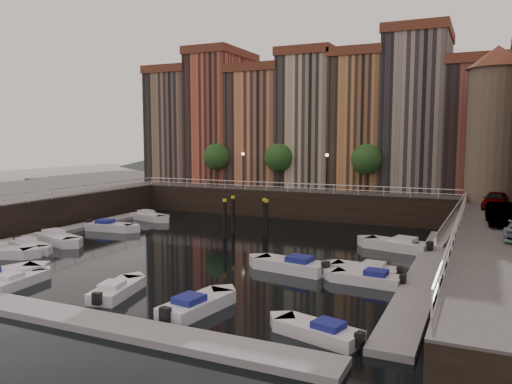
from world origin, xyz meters
The scene contains 29 objects.
ground centered at (0.00, 0.00, 0.00)m, with size 200.00×200.00×0.00m, color black.
quay_far centered at (0.00, 26.00, 1.50)m, with size 80.00×20.00×3.00m, color black.
dock_left centered at (-16.20, -1.00, 0.17)m, with size 2.00×28.00×0.35m, color gray.
dock_right centered at (16.20, -1.00, 0.17)m, with size 2.00×28.00×0.35m, color gray.
dock_near centered at (0.00, -17.00, 0.17)m, with size 30.00×2.00×0.35m, color gray.
mountains centered at (1.72, 110.00, 7.92)m, with size 145.00×100.00×18.00m.
far_terrace centered at (3.31, 23.50, 10.95)m, with size 48.70×10.30×17.50m.
corner_tower centered at (20.00, 14.50, 10.19)m, with size 5.20×5.20×13.80m.
promenade_trees centered at (-1.33, 18.20, 6.58)m, with size 21.20×3.20×5.20m.
street_lamps centered at (-1.00, 17.20, 5.90)m, with size 10.36×0.36×4.18m.
railings centered at (0.00, 4.88, 3.79)m, with size 36.08×34.04×0.52m.
gangway centered at (17.10, 10.00, 1.92)m, with size 2.78×8.32×3.73m.
mooring_pilings centered at (0.22, 5.32, 1.65)m, with size 4.28×2.76×3.78m.
boat_left_0 centered at (-13.13, -9.27, 0.37)m, with size 4.92×3.02×1.10m.
boat_left_1 centered at (-12.91, -6.91, 0.35)m, with size 4.64×2.78×1.04m.
boat_left_2 centered at (-13.06, -3.94, 0.40)m, with size 5.30×3.16×1.19m.
boat_left_3 centered at (-12.97, 2.45, 0.38)m, with size 4.98×2.31×1.12m.
boat_left_4 centered at (-13.42, 9.17, 0.37)m, with size 4.92×2.81×1.10m.
boat_right_0 centered at (13.09, -14.03, 0.32)m, with size 4.27×2.52×0.96m.
boat_right_1 centered at (13.26, -4.86, 0.34)m, with size 4.43×1.88×1.00m.
boat_right_2 centered at (12.78, -3.08, 0.35)m, with size 4.55×1.98×1.03m.
boat_right_3 centered at (12.96, 5.63, 0.32)m, with size 4.29×2.69×0.96m.
boat_right_4 centered at (13.45, 5.31, 0.41)m, with size 5.42×3.08×1.21m.
boat_near_1 centered at (-5.69, -14.10, 0.32)m, with size 1.88×4.22×0.95m.
boat_near_2 centered at (0.95, -13.04, 0.34)m, with size 2.38×4.45×1.00m.
boat_near_3 centered at (6.37, -13.47, 0.36)m, with size 2.34×4.81×1.08m.
car_a centered at (20.27, 10.09, 3.71)m, with size 1.67×4.16×1.42m, color gray.
car_b centered at (20.42, 1.84, 3.72)m, with size 1.52×4.37×1.44m, color gray.
boat_extra_222 centered at (8.07, -4.06, 0.40)m, with size 5.26×2.59×1.18m.
Camera 1 is at (19.33, -34.39, 8.77)m, focal length 35.00 mm.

